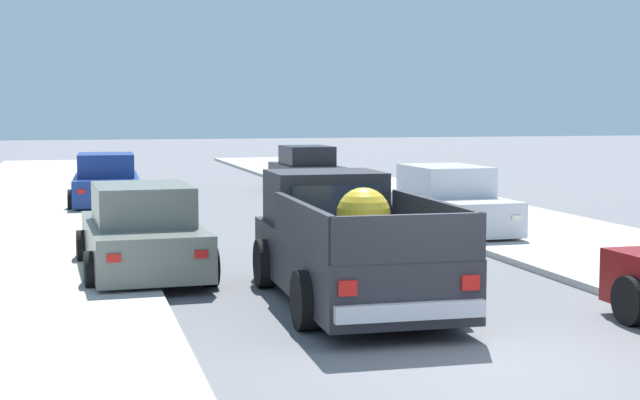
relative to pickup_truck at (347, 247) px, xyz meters
name	(u,v)px	position (x,y,z in m)	size (l,w,h in m)	color
ground_plane	(489,362)	(0.57, -3.57, -0.79)	(160.00, 160.00, 0.00)	slate
sidewalk_left	(22,234)	(-4.92, 8.43, -0.73)	(4.67, 60.00, 0.12)	#B2AFA8
sidewalk_right	(485,219)	(6.07, 8.43, -0.73)	(4.67, 60.00, 0.12)	#B2AFA8
curb_left	(66,233)	(-3.99, 8.43, -0.74)	(0.16, 60.00, 0.10)	silver
curb_right	(450,221)	(5.13, 8.43, -0.74)	(0.16, 60.00, 0.10)	silver
pickup_truck	(347,247)	(0.00, 0.00, 0.00)	(2.31, 5.25, 1.80)	#28282D
car_left_near	(446,203)	(4.15, 6.34, -0.08)	(2.06, 4.28, 1.54)	silver
car_right_near	(142,233)	(-2.72, 2.86, -0.08)	(2.14, 4.31, 1.54)	slate
car_left_mid	(106,182)	(-2.90, 14.30, -0.08)	(2.15, 4.31, 1.54)	navy
car_right_mid	(306,170)	(3.93, 18.27, -0.08)	(2.04, 4.27, 1.54)	black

